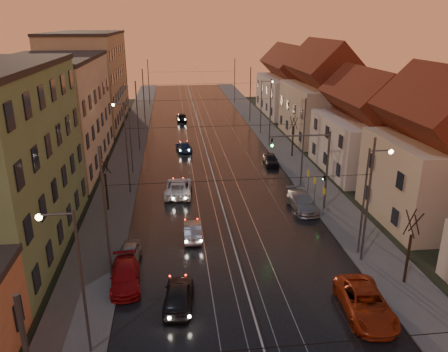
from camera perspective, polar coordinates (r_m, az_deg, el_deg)
name	(u,v)px	position (r m, az deg, el deg)	size (l,w,h in m)	color
road	(205,147)	(58.99, -2.51, 3.87)	(16.00, 120.00, 0.04)	black
sidewalk_left	(130,149)	(59.11, -12.24, 3.52)	(4.00, 120.00, 0.15)	#4C4C4C
sidewalk_right	(277,144)	(60.51, 7.00, 4.20)	(4.00, 120.00, 0.15)	#4C4C4C
tram_rail_0	(189,147)	(58.87, -4.65, 3.82)	(0.06, 120.00, 0.03)	gray
tram_rail_1	(199,146)	(58.93, -3.26, 3.87)	(0.06, 120.00, 0.03)	gray
tram_rail_2	(211,146)	(59.04, -1.76, 3.93)	(0.06, 120.00, 0.03)	gray
tram_rail_3	(221,146)	(59.18, -0.38, 3.97)	(0.06, 120.00, 0.03)	gray
apartment_left_2	(54,115)	(53.30, -21.35, 7.46)	(10.00, 20.00, 12.00)	#B7AC8D
apartment_left_3	(89,79)	(76.34, -17.21, 11.98)	(10.00, 24.00, 14.00)	#9C8C64
house_right_1	(436,158)	(39.51, 25.95, 2.10)	(8.67, 10.20, 10.80)	#C2B595
house_right_2	(367,130)	(50.70, 18.17, 5.68)	(9.18, 12.24, 9.20)	beige
house_right_3	(323,97)	(64.10, 12.76, 9.97)	(9.18, 14.28, 11.50)	#C2B595
house_right_4	(289,85)	(81.21, 8.54, 11.64)	(9.18, 16.32, 10.00)	beige
catenary_pole_l_1	(106,215)	(28.43, -15.20, -4.97)	(0.16, 0.16, 9.00)	#595B60
catenary_pole_r_1	(368,202)	(30.87, 18.25, -3.31)	(0.16, 0.16, 9.00)	#595B60
catenary_pole_l_2	(127,149)	(42.46, -12.55, 3.41)	(0.16, 0.16, 9.00)	#595B60
catenary_pole_r_2	(303,144)	(44.12, 10.30, 4.18)	(0.16, 0.16, 9.00)	#595B60
catenary_pole_l_3	(138,117)	(56.98, -11.23, 7.59)	(0.16, 0.16, 9.00)	#595B60
catenary_pole_r_3	(270,114)	(58.23, 6.06, 8.10)	(0.16, 0.16, 9.00)	#595B60
catenary_pole_l_4	(144,97)	(71.70, -10.43, 10.05)	(0.16, 0.16, 9.00)	#595B60
catenary_pole_r_4	(250,95)	(72.70, 3.45, 10.46)	(0.16, 0.16, 9.00)	#595B60
catenary_pole_l_5	(149,83)	(89.48, -9.81, 11.94)	(0.16, 0.16, 9.00)	#595B60
catenary_pole_r_5	(235,81)	(90.29, 1.40, 12.28)	(0.16, 0.16, 9.00)	#595B60
street_lamp_0	(74,270)	(22.24, -19.00, -11.55)	(1.75, 0.32, 8.00)	#595B60
street_lamp_1	(369,191)	(31.77, 18.42, -1.92)	(1.75, 0.32, 8.00)	#595B60
street_lamp_2	(127,131)	(48.19, -12.56, 5.80)	(1.75, 0.32, 8.00)	#595B60
street_lamp_3	(263,101)	(64.98, 5.15, 9.68)	(1.75, 0.32, 8.00)	#595B60
traffic_light_mast	(316,161)	(38.44, 11.99, 1.92)	(5.30, 0.32, 7.20)	#595B60
bare_tree_0	(106,185)	(39.50, -15.15, -1.11)	(1.09, 1.09, 5.11)	black
bare_tree_1	(409,250)	(30.03, 23.01, -8.83)	(1.09, 1.09, 5.11)	black
bare_tree_2	(293,138)	(54.40, 8.99, 4.98)	(1.09, 1.09, 5.11)	black
driving_car_0	(179,295)	(26.86, -5.96, -15.19)	(1.68, 4.18, 1.42)	black
driving_car_1	(192,231)	(34.24, -4.14, -7.13)	(1.31, 3.75, 1.24)	gray
driving_car_2	(179,187)	(42.63, -5.95, -1.46)	(2.49, 5.40, 1.50)	white
driving_car_3	(184,146)	(57.06, -5.26, 3.88)	(1.72, 4.23, 1.23)	#192A4C
driving_car_4	(182,117)	(74.64, -5.56, 7.67)	(1.62, 4.02, 1.37)	black
parked_left_2	(125,276)	(29.20, -12.80, -12.63)	(1.84, 4.52, 1.31)	#A11013
parked_left_3	(129,255)	(31.54, -12.34, -10.05)	(1.49, 3.70, 1.26)	#95969A
parked_right_0	(365,303)	(27.26, 17.98, -15.49)	(2.48, 5.39, 1.50)	#A93010
parked_right_1	(303,202)	(39.75, 10.24, -3.34)	(2.00, 4.91, 1.43)	#95959A
parked_right_2	(271,160)	(51.51, 6.13, 2.15)	(1.54, 3.82, 1.30)	black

